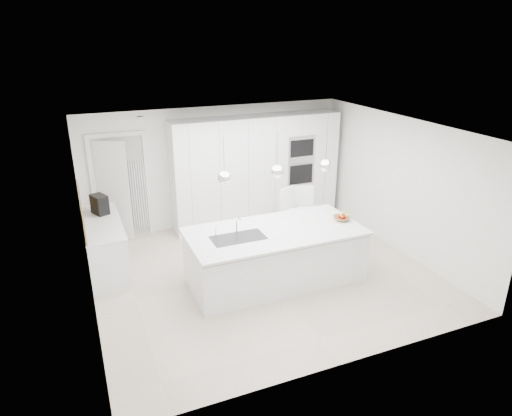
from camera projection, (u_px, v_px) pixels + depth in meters
name	position (u px, v px, depth m)	size (l,w,h in m)	color
floor	(263.00, 273.00, 7.86)	(5.50, 5.50, 0.00)	beige
wall_back	(216.00, 166.00, 9.56)	(5.50, 5.50, 0.00)	white
wall_left	(84.00, 232.00, 6.42)	(5.00, 5.00, 0.00)	white
ceiling	(264.00, 129.00, 6.95)	(5.50, 5.50, 0.00)	white
tall_cabinets	(256.00, 171.00, 9.62)	(3.60, 0.60, 2.30)	white
oven_stack	(301.00, 161.00, 9.60)	(0.62, 0.04, 1.05)	#A5A5A8
doorway_frame	(122.00, 188.00, 8.91)	(1.11, 0.08, 2.13)	white
hallway_door	(109.00, 192.00, 8.79)	(0.82, 0.04, 2.00)	white
radiator	(139.00, 195.00, 9.08)	(0.32, 0.04, 1.40)	white
left_base_cabinets	(105.00, 246.00, 7.86)	(0.60, 1.80, 0.86)	white
left_worktop	(102.00, 222.00, 7.69)	(0.62, 1.82, 0.04)	white
oak_backsplash	(81.00, 210.00, 7.49)	(0.02, 1.80, 0.50)	#9D7641
island_base	(276.00, 257.00, 7.48)	(2.80, 1.20, 0.86)	white
island_worktop	(275.00, 231.00, 7.36)	(2.84, 1.40, 0.04)	white
island_sink	(238.00, 242.00, 7.11)	(0.84, 0.44, 0.18)	#3F3F42
island_tap	(237.00, 224.00, 7.21)	(0.02, 0.02, 0.30)	white
pendant_left	(224.00, 178.00, 6.64)	(0.20, 0.20, 0.20)	white
pendant_mid	(277.00, 171.00, 6.95)	(0.20, 0.20, 0.20)	white
pendant_right	(326.00, 165.00, 7.25)	(0.20, 0.20, 0.20)	white
fruit_bowl	(342.00, 218.00, 7.72)	(0.28, 0.28, 0.07)	#9D7641
espresso_machine	(100.00, 204.00, 7.96)	(0.21, 0.32, 0.34)	black
bar_stool_left	(290.00, 222.00, 8.43)	(0.40, 0.56, 1.21)	white
bar_stool_right	(307.00, 218.00, 8.68)	(0.38, 0.53, 1.16)	white
apple_a	(343.00, 217.00, 7.68)	(0.08, 0.08, 0.08)	#AC0300
apple_b	(341.00, 215.00, 7.77)	(0.08, 0.08, 0.08)	#AC0300
apple_c	(341.00, 216.00, 7.72)	(0.08, 0.08, 0.08)	#AC0300
apple_extra_3	(341.00, 216.00, 7.74)	(0.08, 0.08, 0.08)	#AC0300
banana_bunch	(344.00, 214.00, 7.68)	(0.22, 0.22, 0.03)	yellow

